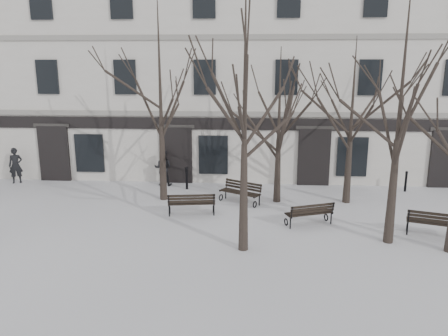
# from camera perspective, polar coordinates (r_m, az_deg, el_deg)

# --- Properties ---
(ground) EXTENTS (100.00, 100.00, 0.00)m
(ground) POSITION_cam_1_polar(r_m,az_deg,el_deg) (15.12, 1.92, -10.02)
(ground) COLOR silver
(ground) RESTS_ON ground
(building) EXTENTS (40.40, 10.20, 11.40)m
(building) POSITION_cam_1_polar(r_m,az_deg,el_deg) (26.85, 3.05, 12.28)
(building) COLOR silver
(building) RESTS_ON ground
(tree_1) EXTENTS (5.91, 5.91, 8.45)m
(tree_1) POSITION_cam_1_polar(r_m,az_deg,el_deg) (13.56, 2.75, 10.32)
(tree_1) COLOR black
(tree_1) RESTS_ON ground
(tree_2) EXTENTS (6.00, 6.00, 8.56)m
(tree_2) POSITION_cam_1_polar(r_m,az_deg,el_deg) (15.26, 22.25, 9.97)
(tree_2) COLOR black
(tree_2) RESTS_ON ground
(tree_4) EXTENTS (6.27, 6.27, 8.95)m
(tree_4) POSITION_cam_1_polar(r_m,az_deg,el_deg) (19.30, -8.40, 12.02)
(tree_4) COLOR black
(tree_4) RESTS_ON ground
(tree_5) EXTENTS (4.72, 4.72, 6.74)m
(tree_5) POSITION_cam_1_polar(r_m,az_deg,el_deg) (19.01, 7.25, 7.85)
(tree_5) COLOR black
(tree_5) RESTS_ON ground
(tree_6) EXTENTS (5.01, 5.01, 7.16)m
(tree_6) POSITION_cam_1_polar(r_m,az_deg,el_deg) (19.49, 16.45, 8.33)
(tree_6) COLOR black
(tree_6) RESTS_ON ground
(bench_1) EXTENTS (1.98, 0.96, 0.96)m
(bench_1) POSITION_cam_1_polar(r_m,az_deg,el_deg) (17.85, -4.26, -4.55)
(bench_1) COLOR black
(bench_1) RESTS_ON ground
(bench_2) EXTENTS (2.11, 1.30, 1.01)m
(bench_2) POSITION_cam_1_polar(r_m,az_deg,el_deg) (17.28, 26.08, -6.44)
(bench_2) COLOR black
(bench_2) RESTS_ON ground
(bench_3) EXTENTS (1.94, 1.54, 0.95)m
(bench_3) POSITION_cam_1_polar(r_m,az_deg,el_deg) (19.40, 2.19, -3.08)
(bench_3) COLOR black
(bench_3) RESTS_ON ground
(bench_4) EXTENTS (1.91, 1.27, 0.92)m
(bench_4) POSITION_cam_1_polar(r_m,az_deg,el_deg) (17.01, 11.15, -5.77)
(bench_4) COLOR black
(bench_4) RESTS_ON ground
(bollard_a) EXTENTS (0.15, 0.15, 1.13)m
(bollard_a) POSITION_cam_1_polar(r_m,az_deg,el_deg) (21.53, -4.89, -1.22)
(bollard_a) COLOR black
(bollard_a) RESTS_ON ground
(bollard_b) EXTENTS (0.13, 0.13, 1.02)m
(bollard_b) POSITION_cam_1_polar(r_m,az_deg,el_deg) (22.85, 22.66, -1.52)
(bollard_b) COLOR black
(bollard_b) RESTS_ON ground
(pedestrian_a) EXTENTS (0.79, 0.66, 1.85)m
(pedestrian_a) POSITION_cam_1_polar(r_m,az_deg,el_deg) (25.20, -25.35, -1.75)
(pedestrian_a) COLOR black
(pedestrian_a) RESTS_ON ground
(pedestrian_b) EXTENTS (0.91, 0.72, 1.82)m
(pedestrian_b) POSITION_cam_1_polar(r_m,az_deg,el_deg) (22.52, -7.90, -2.24)
(pedestrian_b) COLOR black
(pedestrian_b) RESTS_ON ground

